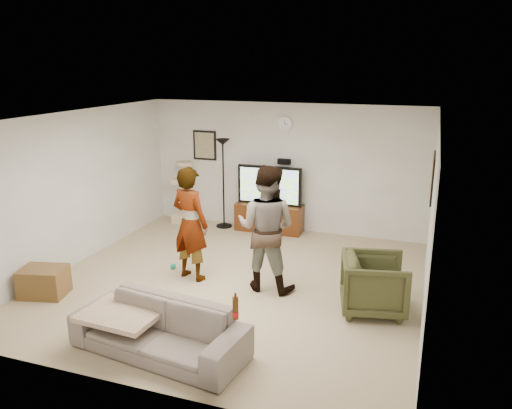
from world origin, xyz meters
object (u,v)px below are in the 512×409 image
(floor_lamp, at_px, (223,184))
(cat_tree, at_px, (183,192))
(tv_stand, at_px, (269,217))
(side_table, at_px, (44,282))
(person_left, at_px, (190,224))
(person_right, at_px, (266,228))
(tv, at_px, (270,185))
(beer_bottle, at_px, (236,308))
(armchair, at_px, (374,284))
(sofa, at_px, (159,329))

(floor_lamp, distance_m, cat_tree, 0.96)
(tv_stand, distance_m, side_table, 4.39)
(side_table, bearing_deg, cat_tree, 85.62)
(cat_tree, distance_m, side_table, 3.83)
(person_left, distance_m, side_table, 2.24)
(person_right, bearing_deg, side_table, 26.46)
(tv_stand, bearing_deg, floor_lamp, -177.31)
(tv, relative_size, beer_bottle, 5.11)
(person_right, bearing_deg, armchair, 174.83)
(side_table, bearing_deg, floor_lamp, 72.14)
(beer_bottle, bearing_deg, tv_stand, 103.44)
(tv, xyz_separation_m, person_left, (-0.44, -2.56, -0.05))
(person_left, relative_size, side_table, 2.85)
(tv, xyz_separation_m, side_table, (-2.17, -3.81, -0.72))
(cat_tree, height_order, armchair, cat_tree)
(person_right, xyz_separation_m, sofa, (-0.61, -2.07, -0.63))
(tv, distance_m, sofa, 4.63)
(tv, distance_m, armchair, 3.65)
(tv, height_order, person_right, person_right)
(sofa, bearing_deg, person_left, 114.02)
(floor_lamp, distance_m, person_left, 2.57)
(cat_tree, bearing_deg, tv_stand, 0.63)
(person_right, xyz_separation_m, armchair, (1.59, -0.22, -0.54))
(tv_stand, distance_m, sofa, 4.59)
(beer_bottle, distance_m, side_table, 3.39)
(person_right, height_order, sofa, person_right)
(armchair, bearing_deg, cat_tree, 44.89)
(floor_lamp, xyz_separation_m, person_left, (0.51, -2.51, -0.01))
(sofa, bearing_deg, armchair, 47.87)
(beer_bottle, xyz_separation_m, side_table, (-3.26, 0.77, -0.52))
(person_left, relative_size, person_right, 0.95)
(tv_stand, relative_size, beer_bottle, 5.28)
(beer_bottle, bearing_deg, cat_tree, 123.06)
(person_right, distance_m, armchair, 1.69)
(tv_stand, xyz_separation_m, person_right, (0.76, -2.52, 0.65))
(tv, xyz_separation_m, cat_tree, (-1.88, -0.02, -0.28))
(tv_stand, distance_m, person_right, 2.71)
(armchair, bearing_deg, side_table, 91.05)
(cat_tree, relative_size, side_table, 2.11)
(floor_lamp, bearing_deg, tv, 2.69)
(tv_stand, relative_size, floor_lamp, 0.74)
(cat_tree, distance_m, beer_bottle, 5.45)
(tv, relative_size, person_right, 0.69)
(armchair, bearing_deg, tv, 28.26)
(person_right, bearing_deg, sofa, 76.27)
(side_table, bearing_deg, person_right, 23.82)
(person_left, distance_m, person_right, 1.20)
(tv, xyz_separation_m, sofa, (0.15, -4.59, -0.63))
(person_left, height_order, armchair, person_left)
(tv, height_order, floor_lamp, floor_lamp)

